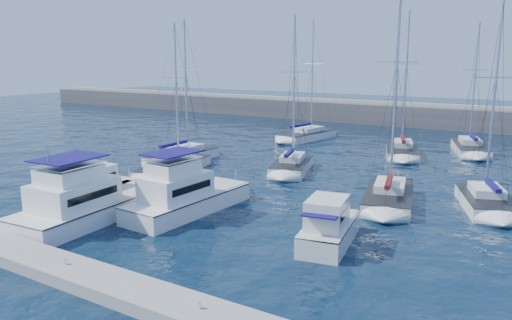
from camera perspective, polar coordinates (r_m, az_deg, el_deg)
The scene contains 17 objects.
ground at distance 33.14m, azimuth -5.51°, elevation -6.29°, with size 220.00×220.00×0.00m, color black.
breakwater at distance 79.85m, azimuth 17.83°, elevation 4.53°, with size 160.00×6.00×4.45m.
dock at distance 25.78m, azimuth -20.86°, elevation -11.68°, with size 40.00×2.20×0.60m, color gray.
dock_cleat_centre at distance 25.62m, azimuth -20.93°, elevation -10.81°, with size 0.16×0.16×0.25m, color silver.
dock_cleat_near_stbd at distance 20.28m, azimuth -6.49°, elevation -16.20°, with size 0.16×0.16×0.25m, color silver.
motor_yacht_port_outer at distance 37.20m, azimuth -17.62°, elevation -3.28°, with size 3.46×6.04×3.20m.
motor_yacht_port_inner at distance 33.32m, azimuth -18.96°, elevation -4.74°, with size 4.63×10.81×4.69m.
motor_yacht_stbd_inner at distance 33.45m, azimuth -8.22°, elevation -4.16°, with size 3.67×9.76×4.69m.
motor_yacht_stbd_outer at distance 27.93m, azimuth 8.30°, elevation -7.78°, with size 3.31×6.10×3.20m.
sailboat_mid_a at distance 50.23m, azimuth -8.36°, elevation 0.43°, with size 3.24×8.53×14.18m.
sailboat_mid_b at distance 45.40m, azimuth -9.35°, elevation -0.81°, with size 4.83×9.55×13.48m.
sailboat_mid_c at distance 45.36m, azimuth 4.08°, elevation -0.66°, with size 4.96×7.71×14.24m.
sailboat_mid_d at distance 36.53m, azimuth 14.97°, elevation -4.06°, with size 4.92×8.44×15.84m.
sailboat_mid_e at distance 37.58m, azimuth 24.86°, elevation -4.33°, with size 5.20×7.46×14.18m.
sailboat_back_a at distance 63.34m, azimuth 5.85°, elevation 2.81°, with size 4.47×9.32×15.04m.
sailboat_back_b at distance 54.80m, azimuth 16.32°, elevation 1.03°, with size 5.56×8.78×15.25m.
sailboat_back_c at distance 58.97m, azimuth 23.27°, elevation 1.26°, with size 5.45×9.02×14.20m.
Camera 1 is at (19.30, -24.95, 10.17)m, focal length 35.00 mm.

